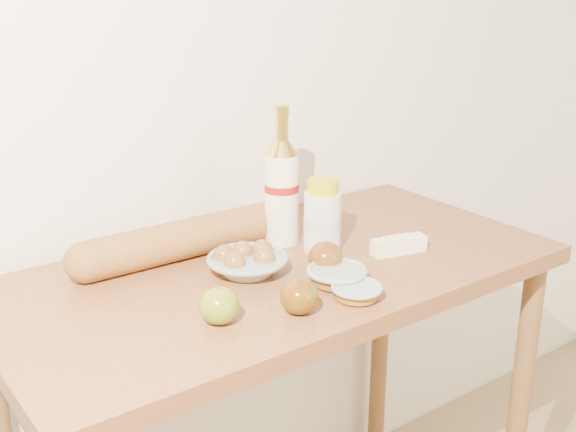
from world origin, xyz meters
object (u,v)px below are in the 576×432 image
object	(u,v)px
table	(280,318)
egg_bowl	(247,262)
cream_bottle	(322,218)
bourbon_bottle	(282,188)
baguette	(181,240)

from	to	relation	value
table	egg_bowl	bearing A→B (deg)	172.45
table	cream_bottle	xyz separation A→B (m)	(0.13, 0.02, 0.20)
bourbon_bottle	cream_bottle	size ratio (longest dim) A/B	1.93
table	egg_bowl	size ratio (longest dim) A/B	5.76
table	baguette	xyz separation A→B (m)	(-0.15, 0.16, 0.17)
bourbon_bottle	egg_bowl	world-z (taller)	bourbon_bottle
bourbon_bottle	egg_bowl	bearing A→B (deg)	-142.39
baguette	cream_bottle	bearing A→B (deg)	-26.26
cream_bottle	baguette	distance (m)	0.31
bourbon_bottle	cream_bottle	xyz separation A→B (m)	(0.04, -0.09, -0.05)
table	cream_bottle	size ratio (longest dim) A/B	7.32
table	baguette	bearing A→B (deg)	132.90
bourbon_bottle	cream_bottle	world-z (taller)	bourbon_bottle
table	baguette	world-z (taller)	baguette
table	bourbon_bottle	world-z (taller)	bourbon_bottle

